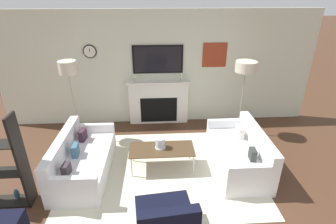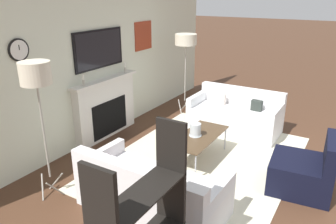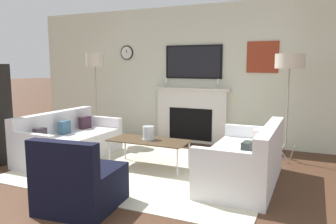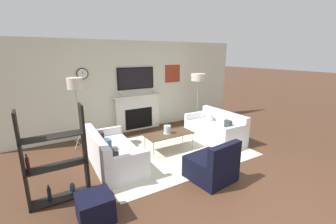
{
  "view_description": "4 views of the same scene",
  "coord_description": "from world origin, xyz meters",
  "px_view_note": "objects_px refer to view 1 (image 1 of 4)",
  "views": [
    {
      "loc": [
        -0.14,
        -1.22,
        3.13
      ],
      "look_at": [
        0.14,
        3.27,
        0.96
      ],
      "focal_mm": 28.0,
      "sensor_mm": 36.0,
      "label": 1
    },
    {
      "loc": [
        -4.22,
        0.85,
        2.53
      ],
      "look_at": [
        -0.13,
        3.31,
        0.77
      ],
      "focal_mm": 35.0,
      "sensor_mm": 36.0,
      "label": 2
    },
    {
      "loc": [
        2.22,
        -1.41,
        1.53
      ],
      "look_at": [
        0.18,
        3.14,
        0.82
      ],
      "focal_mm": 35.0,
      "sensor_mm": 36.0,
      "label": 3
    },
    {
      "loc": [
        -2.71,
        -1.58,
        2.32
      ],
      "look_at": [
        0.02,
        2.91,
        0.95
      ],
      "focal_mm": 24.0,
      "sensor_mm": 36.0,
      "label": 4
    }
  ],
  "objects_px": {
    "coffee_table": "(162,150)",
    "floor_lamp_left": "(68,69)",
    "couch_right": "(239,155)",
    "floor_lamp_right": "(246,68)",
    "couch_left": "(82,161)",
    "hurricane_candle": "(160,143)"
  },
  "relations": [
    {
      "from": "couch_left",
      "to": "floor_lamp_right",
      "type": "relative_size",
      "value": 1.04
    },
    {
      "from": "floor_lamp_left",
      "to": "floor_lamp_right",
      "type": "xyz_separation_m",
      "value": [
        3.69,
        0.0,
        -0.04
      ]
    },
    {
      "from": "couch_left",
      "to": "floor_lamp_right",
      "type": "distance_m",
      "value": 3.78
    },
    {
      "from": "coffee_table",
      "to": "floor_lamp_left",
      "type": "xyz_separation_m",
      "value": [
        -1.85,
        1.23,
        1.21
      ]
    },
    {
      "from": "couch_left",
      "to": "hurricane_candle",
      "type": "relative_size",
      "value": 8.88
    },
    {
      "from": "couch_right",
      "to": "floor_lamp_right",
      "type": "bearing_deg",
      "value": 73.25
    },
    {
      "from": "couch_left",
      "to": "couch_right",
      "type": "bearing_deg",
      "value": -0.03
    },
    {
      "from": "couch_right",
      "to": "hurricane_candle",
      "type": "bearing_deg",
      "value": 175.3
    },
    {
      "from": "couch_left",
      "to": "coffee_table",
      "type": "relative_size",
      "value": 1.49
    },
    {
      "from": "floor_lamp_right",
      "to": "coffee_table",
      "type": "bearing_deg",
      "value": -146.18
    },
    {
      "from": "couch_right",
      "to": "floor_lamp_right",
      "type": "height_order",
      "value": "floor_lamp_right"
    },
    {
      "from": "floor_lamp_left",
      "to": "coffee_table",
      "type": "bearing_deg",
      "value": -33.7
    },
    {
      "from": "couch_right",
      "to": "floor_lamp_right",
      "type": "relative_size",
      "value": 0.97
    },
    {
      "from": "hurricane_candle",
      "to": "floor_lamp_right",
      "type": "bearing_deg",
      "value": 32.39
    },
    {
      "from": "couch_right",
      "to": "coffee_table",
      "type": "distance_m",
      "value": 1.45
    },
    {
      "from": "coffee_table",
      "to": "floor_lamp_right",
      "type": "bearing_deg",
      "value": 33.82
    },
    {
      "from": "couch_left",
      "to": "floor_lamp_left",
      "type": "height_order",
      "value": "floor_lamp_left"
    },
    {
      "from": "floor_lamp_left",
      "to": "floor_lamp_right",
      "type": "height_order",
      "value": "floor_lamp_left"
    },
    {
      "from": "coffee_table",
      "to": "floor_lamp_left",
      "type": "relative_size",
      "value": 0.67
    },
    {
      "from": "couch_right",
      "to": "coffee_table",
      "type": "xyz_separation_m",
      "value": [
        -1.45,
        0.07,
        0.11
      ]
    },
    {
      "from": "coffee_table",
      "to": "floor_lamp_left",
      "type": "height_order",
      "value": "floor_lamp_left"
    },
    {
      "from": "couch_right",
      "to": "floor_lamp_left",
      "type": "xyz_separation_m",
      "value": [
        -3.3,
        1.31,
        1.33
      ]
    }
  ]
}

